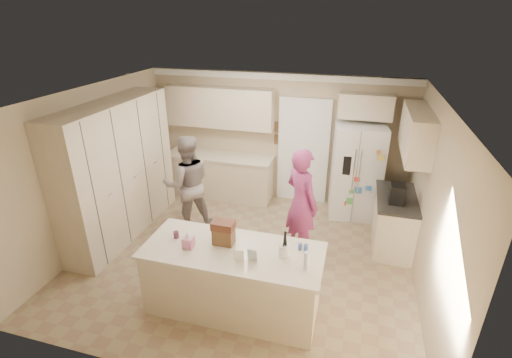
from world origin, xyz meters
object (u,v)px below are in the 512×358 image
(coffee_maker, at_px, (397,193))
(teen_boy, at_px, (188,184))
(teen_girl, at_px, (301,203))
(island_base, at_px, (233,280))
(utensil_crock, at_px, (284,250))
(tissue_box, at_px, (189,242))
(dollhouse_body, at_px, (224,236))
(refrigerator, at_px, (356,172))

(coffee_maker, xyz_separation_m, teen_boy, (-3.47, -0.19, -0.19))
(coffee_maker, bearing_deg, teen_girl, -164.45)
(island_base, bearing_deg, utensil_crock, 4.40)
(coffee_maker, height_order, tissue_box, coffee_maker)
(coffee_maker, distance_m, dollhouse_body, 2.84)
(utensil_crock, xyz_separation_m, tissue_box, (-1.20, -0.15, -0.00))
(teen_girl, bearing_deg, utensil_crock, 131.73)
(refrigerator, xyz_separation_m, utensil_crock, (-0.77, -2.97, 0.10))
(utensil_crock, height_order, teen_boy, teen_boy)
(refrigerator, bearing_deg, tissue_box, -128.67)
(coffee_maker, xyz_separation_m, tissue_box, (-2.60, -2.00, -0.07))
(utensil_crock, height_order, tissue_box, utensil_crock)
(island_base, bearing_deg, teen_girl, 67.43)
(utensil_crock, height_order, dollhouse_body, dollhouse_body)
(dollhouse_body, bearing_deg, teen_boy, 128.33)
(tissue_box, xyz_separation_m, teen_girl, (1.17, 1.60, -0.09))
(utensil_crock, bearing_deg, coffee_maker, 52.88)
(refrigerator, distance_m, coffee_maker, 1.30)
(refrigerator, bearing_deg, teen_girl, -124.06)
(coffee_maker, relative_size, island_base, 0.14)
(tissue_box, bearing_deg, island_base, 10.30)
(dollhouse_body, height_order, teen_boy, teen_boy)
(refrigerator, distance_m, teen_girl, 1.71)
(coffee_maker, relative_size, utensil_crock, 2.00)
(island_base, height_order, teen_boy, teen_boy)
(refrigerator, relative_size, utensil_crock, 12.00)
(utensil_crock, relative_size, teen_boy, 0.09)
(island_base, bearing_deg, teen_boy, 129.77)
(utensil_crock, bearing_deg, teen_boy, 141.31)
(tissue_box, bearing_deg, coffee_maker, 37.57)
(coffee_maker, relative_size, dollhouse_body, 1.15)
(tissue_box, relative_size, teen_boy, 0.08)
(utensil_crock, bearing_deg, dollhouse_body, 176.42)
(tissue_box, bearing_deg, utensil_crock, 7.13)
(refrigerator, height_order, island_base, refrigerator)
(refrigerator, height_order, coffee_maker, refrigerator)
(dollhouse_body, relative_size, teen_boy, 0.15)
(island_base, xyz_separation_m, teen_girl, (0.62, 1.50, 0.46))
(island_base, xyz_separation_m, dollhouse_body, (-0.15, 0.10, 0.60))
(refrigerator, height_order, tissue_box, refrigerator)
(teen_girl, bearing_deg, teen_boy, 34.94)
(dollhouse_body, xyz_separation_m, teen_girl, (0.77, 1.40, -0.13))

